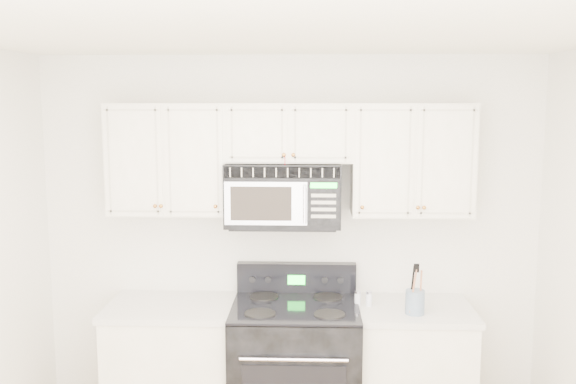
{
  "coord_description": "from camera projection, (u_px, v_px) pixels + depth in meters",
  "views": [
    {
      "loc": [
        0.15,
        -2.72,
        2.3
      ],
      "look_at": [
        0.0,
        1.3,
        1.71
      ],
      "focal_mm": 40.0,
      "sensor_mm": 36.0,
      "label": 1
    }
  ],
  "objects": [
    {
      "name": "room",
      "position": [
        277.0,
        326.0,
        2.84
      ],
      "size": [
        3.51,
        3.51,
        2.61
      ],
      "color": "olive",
      "rests_on": "ground"
    },
    {
      "name": "base_cabinet_left",
      "position": [
        173.0,
        373.0,
        4.42
      ],
      "size": [
        0.86,
        0.65,
        0.92
      ],
      "color": "white",
      "rests_on": "ground"
    },
    {
      "name": "base_cabinet_right",
      "position": [
        406.0,
        376.0,
        4.36
      ],
      "size": [
        0.86,
        0.65,
        0.92
      ],
      "color": "white",
      "rests_on": "ground"
    },
    {
      "name": "range",
      "position": [
        295.0,
        369.0,
        4.34
      ],
      "size": [
        0.84,
        0.76,
        1.14
      ],
      "color": "black",
      "rests_on": "ground"
    },
    {
      "name": "upper_cabinets",
      "position": [
        290.0,
        153.0,
        4.32
      ],
      "size": [
        2.44,
        0.37,
        0.75
      ],
      "color": "white",
      "rests_on": "ground"
    },
    {
      "name": "microwave",
      "position": [
        283.0,
        194.0,
        4.33
      ],
      "size": [
        0.77,
        0.43,
        0.42
      ],
      "color": "black",
      "rests_on": "ground"
    },
    {
      "name": "utensil_crock",
      "position": [
        415.0,
        301.0,
        4.14
      ],
      "size": [
        0.12,
        0.12,
        0.33
      ],
      "color": "slate",
      "rests_on": "base_cabinet_right"
    },
    {
      "name": "shaker_salt",
      "position": [
        369.0,
        298.0,
        4.3
      ],
      "size": [
        0.04,
        0.04,
        0.1
      ],
      "color": "silver",
      "rests_on": "base_cabinet_right"
    },
    {
      "name": "shaker_pepper",
      "position": [
        358.0,
        298.0,
        4.31
      ],
      "size": [
        0.04,
        0.04,
        0.1
      ],
      "color": "silver",
      "rests_on": "base_cabinet_right"
    }
  ]
}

